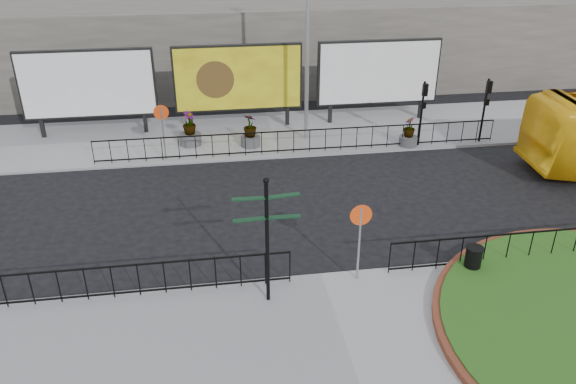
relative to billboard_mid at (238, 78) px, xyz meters
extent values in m
plane|color=black|center=(1.50, -12.97, -2.60)|extent=(90.00, 90.00, 0.00)
cube|color=gray|center=(1.50, -0.97, -2.54)|extent=(44.00, 6.00, 0.12)
cylinder|color=gray|center=(-3.50, -3.57, -1.28)|extent=(0.07, 0.07, 2.40)
cylinder|color=red|center=(-3.50, -3.57, -0.33)|extent=(0.64, 0.03, 0.64)
cylinder|color=white|center=(-3.50, -3.55, -0.33)|extent=(0.50, 0.03, 0.50)
cylinder|color=gray|center=(2.50, -13.37, -1.28)|extent=(0.07, 0.07, 2.40)
cylinder|color=red|center=(2.50, -13.37, -0.33)|extent=(0.64, 0.03, 0.64)
cylinder|color=white|center=(2.50, -13.35, -0.33)|extent=(0.50, 0.03, 0.50)
cube|color=black|center=(-9.40, 0.03, -1.98)|extent=(0.18, 0.18, 1.00)
cube|color=black|center=(-4.60, 0.03, -1.98)|extent=(0.18, 0.18, 1.00)
cube|color=black|center=(-7.00, 0.03, 0.02)|extent=(6.20, 0.25, 3.20)
cube|color=white|center=(-7.00, -0.13, 0.02)|extent=(6.00, 0.06, 3.00)
cube|color=black|center=(-2.40, 0.03, -1.98)|extent=(0.18, 0.18, 1.00)
cube|color=black|center=(2.40, 0.03, -1.98)|extent=(0.18, 0.18, 1.00)
cube|color=black|center=(0.00, 0.03, 0.02)|extent=(6.20, 0.25, 3.20)
cube|color=yellow|center=(0.00, -0.13, 0.02)|extent=(6.00, 0.06, 3.00)
cube|color=black|center=(4.60, 0.03, -1.98)|extent=(0.18, 0.18, 1.00)
cube|color=black|center=(9.40, 0.03, -1.98)|extent=(0.18, 0.18, 1.00)
cube|color=black|center=(7.00, 0.03, 0.02)|extent=(6.20, 0.25, 3.20)
cube|color=white|center=(7.00, -0.13, 0.02)|extent=(6.00, 0.06, 3.00)
cylinder|color=gray|center=(3.00, -1.97, 2.02)|extent=(0.18, 0.18, 9.00)
cylinder|color=black|center=(8.00, -3.57, -0.98)|extent=(0.10, 0.10, 3.00)
cube|color=black|center=(8.00, -3.69, 0.17)|extent=(0.22, 0.18, 0.55)
cube|color=black|center=(8.00, -3.69, -0.53)|extent=(0.20, 0.16, 0.30)
cylinder|color=black|center=(11.00, -3.57, -0.98)|extent=(0.10, 0.10, 3.00)
cube|color=black|center=(11.00, -3.69, 0.17)|extent=(0.22, 0.18, 0.55)
cube|color=black|center=(11.00, -3.69, -0.53)|extent=(0.20, 0.16, 0.30)
cube|color=slate|center=(1.50, 9.03, -0.10)|extent=(40.00, 10.00, 5.00)
cylinder|color=black|center=(-0.22, -13.97, -0.65)|extent=(0.10, 0.10, 3.66)
sphere|color=black|center=(-0.22, -13.97, 1.24)|extent=(0.16, 0.16, 0.16)
cube|color=black|center=(-0.68, -13.96, 0.74)|extent=(0.86, 0.19, 0.03)
cube|color=black|center=(0.23, -13.92, 0.74)|extent=(0.87, 0.26, 0.03)
cube|color=black|center=(-0.68, -14.00, 0.16)|extent=(0.87, 0.22, 0.03)
cube|color=black|center=(0.24, -13.99, 0.16)|extent=(0.86, 0.19, 0.03)
cylinder|color=black|center=(6.00, -13.57, -2.07)|extent=(0.49, 0.49, 0.82)
cylinder|color=black|center=(6.00, -13.57, -1.63)|extent=(0.53, 0.53, 0.05)
cylinder|color=#4C4C4F|center=(-2.44, -1.97, -2.22)|extent=(1.00, 1.00, 0.52)
imported|color=#144412|center=(-2.44, -1.97, -1.42)|extent=(0.84, 0.84, 1.07)
cylinder|color=#4C4C4F|center=(0.30, -2.55, -2.25)|extent=(0.89, 0.89, 0.46)
imported|color=#144412|center=(0.30, -2.55, -1.48)|extent=(0.83, 0.83, 1.06)
cylinder|color=#4C4C4F|center=(7.50, -3.57, -2.26)|extent=(0.84, 0.84, 0.44)
imported|color=#144412|center=(7.50, -3.57, -1.57)|extent=(0.62, 0.62, 0.94)
camera|label=1|loc=(-1.55, -26.61, 7.37)|focal=35.00mm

